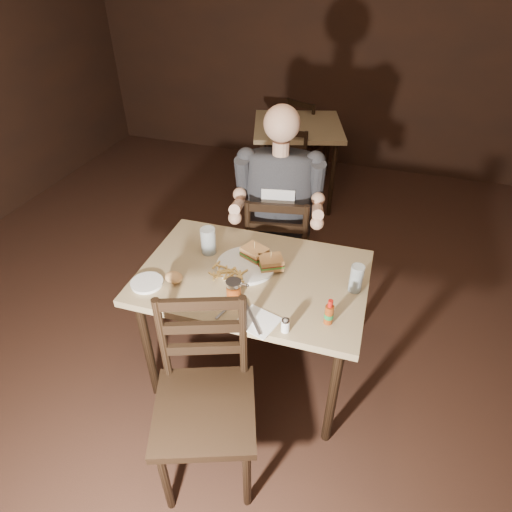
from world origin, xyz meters
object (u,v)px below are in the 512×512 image
(chair_near, at_px, (205,410))
(syrup_dispenser, at_px, (234,289))
(bg_table, at_px, (297,134))
(bg_chair_far, at_px, (308,138))
(dinner_plate, at_px, (246,266))
(side_plate, at_px, (147,283))
(glass_left, at_px, (208,241))
(main_table, at_px, (253,287))
(bg_chair_near, at_px, (281,184))
(chair_far, at_px, (277,249))
(glass_right, at_px, (356,278))
(hot_sauce, at_px, (329,312))
(diner, at_px, (279,187))

(chair_near, bearing_deg, syrup_dispenser, 71.43)
(bg_table, bearing_deg, bg_chair_far, 90.00)
(chair_near, relative_size, dinner_plate, 3.17)
(dinner_plate, distance_m, side_plate, 0.51)
(glass_left, height_order, syrup_dispenser, glass_left)
(chair_near, distance_m, dinner_plate, 0.74)
(side_plate, bearing_deg, chair_near, -40.55)
(chair_near, bearing_deg, side_plate, 118.98)
(main_table, bearing_deg, bg_chair_near, 100.09)
(bg_table, relative_size, bg_chair_near, 1.17)
(bg_table, relative_size, chair_far, 1.07)
(glass_right, distance_m, hot_sauce, 0.27)
(bg_chair_far, height_order, glass_left, glass_left)
(hot_sauce, bearing_deg, syrup_dispenser, 176.80)
(chair_far, distance_m, chair_near, 1.29)
(bg_chair_far, xyz_separation_m, side_plate, (-0.18, -3.00, 0.35))
(bg_table, relative_size, hot_sauce, 7.55)
(bg_chair_near, xyz_separation_m, hot_sauce, (0.72, -1.88, 0.41))
(chair_far, xyz_separation_m, glass_right, (0.56, -0.62, 0.38))
(diner, distance_m, glass_right, 0.80)
(main_table, xyz_separation_m, bg_table, (-0.30, 2.21, -0.00))
(bg_chair_far, height_order, side_plate, bg_chair_far)
(syrup_dispenser, bearing_deg, hot_sauce, -4.38)
(main_table, relative_size, bg_chair_near, 1.37)
(dinner_plate, height_order, side_plate, dinner_plate)
(glass_right, height_order, hot_sauce, glass_right)
(bg_table, relative_size, bg_chair_far, 1.15)
(chair_far, relative_size, bg_chair_far, 1.07)
(side_plate, bearing_deg, bg_table, 85.83)
(bg_chair_far, distance_m, syrup_dispenser, 2.99)
(chair_far, distance_m, side_plate, 1.05)
(bg_chair_far, bearing_deg, syrup_dispenser, 118.73)
(glass_left, bearing_deg, syrup_dispenser, -49.56)
(bg_chair_near, bearing_deg, glass_left, -90.43)
(glass_left, bearing_deg, chair_near, -69.79)
(bg_table, bearing_deg, glass_right, -69.67)
(diner, relative_size, dinner_plate, 3.15)
(bg_table, height_order, bg_chair_near, bg_chair_near)
(glass_right, height_order, side_plate, glass_right)
(chair_far, bearing_deg, hot_sauce, 107.31)
(main_table, height_order, hot_sauce, hot_sauce)
(glass_left, bearing_deg, diner, 63.64)
(bg_table, distance_m, diner, 1.64)
(glass_left, distance_m, side_plate, 0.40)
(bg_chair_near, bearing_deg, main_table, -80.61)
(dinner_plate, relative_size, glass_right, 2.08)
(bg_chair_near, height_order, diner, diner)
(bg_table, xyz_separation_m, chair_near, (0.28, -2.84, -0.20))
(main_table, distance_m, bg_chair_near, 1.71)
(bg_table, distance_m, bg_chair_far, 0.60)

